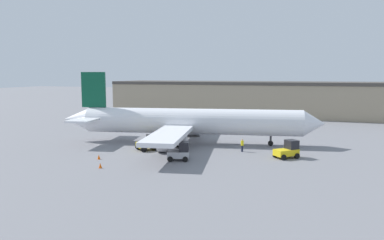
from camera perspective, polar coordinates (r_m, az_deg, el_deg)
ground_plane at (r=52.61m, az=0.00°, el=-3.62°), size 400.00×400.00×0.00m
terminal_building at (r=89.64m, az=13.90°, el=3.14°), size 82.55×14.58×7.95m
airplane at (r=52.27m, az=-0.98°, el=-0.32°), size 36.83×30.56×10.00m
ground_crew_worker at (r=47.47m, az=7.66°, el=-3.77°), size 0.36×0.36×1.63m
baggage_tug at (r=48.44m, az=-6.54°, el=-3.48°), size 3.30×3.34×1.94m
belt_loader_truck at (r=42.49m, az=-1.86°, el=-4.84°), size 2.79×2.53×2.10m
pushback_tug at (r=44.98m, az=14.41°, el=-4.45°), size 3.07×3.04×2.08m
safety_cone_near at (r=44.34m, az=-14.01°, el=-5.47°), size 0.36×0.36×0.55m
safety_cone_far at (r=40.21m, az=-13.80°, el=-6.75°), size 0.36×0.36×0.55m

